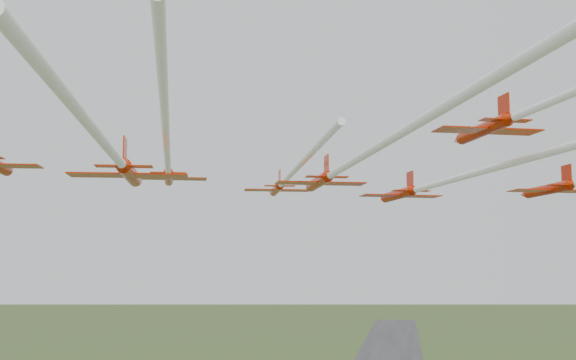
# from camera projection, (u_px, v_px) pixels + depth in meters

# --- Properties ---
(jet_lead) EXTENTS (16.87, 49.37, 2.59)m
(jet_lead) POSITION_uv_depth(u_px,v_px,m) (287.00, 178.00, 84.02)
(jet_lead) COLOR #BA1C00
(jet_row2_left) EXTENTS (21.96, 59.61, 2.59)m
(jet_row2_left) POSITION_uv_depth(u_px,v_px,m) (167.00, 156.00, 66.53)
(jet_row2_left) COLOR #BA1C00
(jet_row2_right) EXTENTS (26.48, 63.46, 2.88)m
(jet_row2_right) POSITION_uv_depth(u_px,v_px,m) (460.00, 177.00, 70.54)
(jet_row2_right) COLOR #BA1C00
(jet_row3_mid) EXTENTS (19.70, 53.15, 2.55)m
(jet_row3_mid) POSITION_uv_depth(u_px,v_px,m) (353.00, 161.00, 55.51)
(jet_row3_mid) COLOR #BA1C00
(jet_row4_left) EXTENTS (14.89, 42.42, 2.79)m
(jet_row4_left) POSITION_uv_depth(u_px,v_px,m) (117.00, 158.00, 49.25)
(jet_row4_left) COLOR #BA1C00
(jet_row4_right) EXTENTS (17.76, 43.34, 2.60)m
(jet_row4_right) POSITION_uv_depth(u_px,v_px,m) (545.00, 104.00, 49.62)
(jet_row4_right) COLOR #BA1C00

